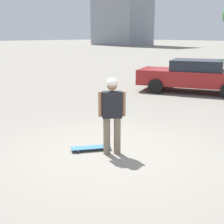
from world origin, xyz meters
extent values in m
plane|color=gray|center=(0.00, 0.00, 0.00)|extent=(220.00, 220.00, 0.00)
cylinder|color=#7A6B56|center=(0.08, -0.07, 0.39)|extent=(0.14, 0.14, 0.79)
cylinder|color=#7A6B56|center=(-0.08, 0.07, 0.39)|extent=(0.14, 0.14, 0.79)
cube|color=black|center=(0.00, 0.00, 1.06)|extent=(0.44, 0.41, 0.54)
cylinder|color=#9E7051|center=(0.19, -0.15, 1.07)|extent=(0.08, 0.08, 0.51)
cylinder|color=#9E7051|center=(-0.19, 0.15, 1.07)|extent=(0.08, 0.08, 0.51)
sphere|color=#9E7051|center=(0.00, 0.00, 1.45)|extent=(0.21, 0.21, 0.21)
sphere|color=silver|center=(0.00, 0.00, 1.49)|extent=(0.22, 0.22, 0.22)
cube|color=#336693|center=(0.19, -0.45, 0.07)|extent=(0.85, 0.65, 0.01)
cylinder|color=#262628|center=(0.51, -0.49, 0.03)|extent=(0.07, 0.06, 0.06)
cylinder|color=#262628|center=(0.37, -0.71, 0.03)|extent=(0.07, 0.06, 0.06)
cylinder|color=#262628|center=(0.02, -0.18, 0.03)|extent=(0.07, 0.06, 0.06)
cylinder|color=#262628|center=(-0.12, -0.40, 0.03)|extent=(0.07, 0.06, 0.06)
cube|color=maroon|center=(-7.55, -2.63, 0.63)|extent=(3.56, 5.01, 0.64)
cube|color=#1E232D|center=(-7.60, -2.52, 1.17)|extent=(2.36, 2.59, 0.44)
cylinder|color=black|center=(-6.13, -3.58, 0.31)|extent=(0.43, 0.64, 0.62)
cylinder|color=black|center=(-7.81, -4.33, 0.31)|extent=(0.43, 0.64, 0.62)
camera|label=1|loc=(4.33, 4.39, 2.45)|focal=50.00mm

